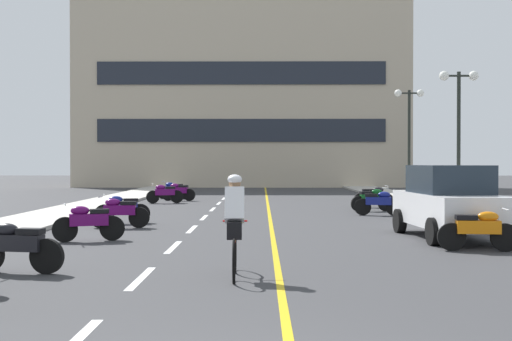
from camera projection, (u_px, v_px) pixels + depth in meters
ground_plane at (262, 211)px, 25.91m from camera, size 140.00×140.00×0.00m
curb_left at (96, 205)px, 28.97m from camera, size 2.40×72.00×0.12m
curb_right at (429, 205)px, 28.86m from camera, size 2.40×72.00×0.12m
lane_dash_1 at (141, 278)px, 10.93m from camera, size 0.14×2.20×0.01m
lane_dash_2 at (173, 247)px, 14.93m from camera, size 0.14×2.20×0.01m
lane_dash_3 at (192, 229)px, 18.93m from camera, size 0.14×2.20×0.01m
lane_dash_4 at (204, 217)px, 22.93m from camera, size 0.14×2.20×0.01m
lane_dash_5 at (213, 209)px, 26.93m from camera, size 0.14×2.20×0.01m
lane_dash_6 at (219, 203)px, 30.93m from camera, size 0.14×2.20×0.01m
lane_dash_7 at (224, 199)px, 34.93m from camera, size 0.14×2.20×0.01m
lane_dash_8 at (228, 195)px, 38.93m from camera, size 0.14×2.20×0.01m
lane_dash_9 at (231, 192)px, 42.93m from camera, size 0.14×2.20×0.01m
lane_dash_10 at (233, 189)px, 46.93m from camera, size 0.14×2.20×0.01m
lane_dash_11 at (236, 187)px, 50.93m from camera, size 0.14×2.20×0.01m
centre_line_yellow at (268, 206)px, 28.91m from camera, size 0.12×66.00×0.01m
office_building at (242, 97)px, 53.13m from camera, size 25.54×6.71×14.22m
street_lamp_mid at (459, 108)px, 25.02m from camera, size 1.46×0.36×5.18m
street_lamp_far at (409, 119)px, 32.99m from camera, size 1.46×0.36×5.36m
parked_car_near at (449, 202)px, 16.65m from camera, size 2.16×4.31×1.82m
motorcycle_2 at (16, 245)px, 11.43m from camera, size 1.69×0.61×0.92m
motorcycle_3 at (479, 229)px, 14.22m from camera, size 1.70×0.60×0.92m
motorcycle_4 at (88, 222)px, 16.01m from camera, size 1.64×0.80×0.92m
motorcycle_5 at (119, 212)px, 19.27m from camera, size 1.70×0.60×0.92m
motorcycle_6 at (122, 208)px, 20.70m from camera, size 1.66×0.72×0.92m
motorcycle_7 at (379, 202)px, 23.84m from camera, size 1.70×0.60×0.92m
motorcycle_8 at (372, 199)px, 25.86m from camera, size 1.68×0.65×0.92m
motorcycle_9 at (374, 196)px, 28.03m from camera, size 1.70×0.60×0.92m
motorcycle_10 at (165, 193)px, 30.86m from camera, size 1.67×0.70×0.92m
motorcycle_11 at (178, 191)px, 32.91m from camera, size 1.68×0.65×0.92m
motorcycle_12 at (173, 190)px, 34.62m from camera, size 1.70×0.60×0.92m
cyclist_rider at (235, 223)px, 11.01m from camera, size 0.42×1.77×1.71m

